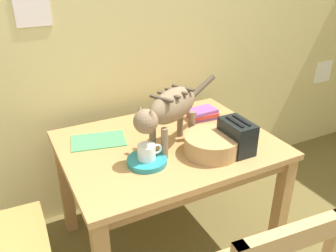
{
  "coord_description": "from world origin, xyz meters",
  "views": [
    {
      "loc": [
        -0.81,
        -0.25,
        1.67
      ],
      "look_at": [
        -0.03,
        1.27,
        0.83
      ],
      "focal_mm": 37.25,
      "sensor_mm": 36.0,
      "label": 1
    }
  ],
  "objects_px": {
    "toaster": "(237,136)",
    "coffee_mug": "(147,152)",
    "magazine": "(98,141)",
    "cat": "(170,109)",
    "book_stack": "(203,114)",
    "wicker_basket": "(212,144)",
    "saucer_bowl": "(147,161)",
    "dining_table": "(168,156)"
  },
  "relations": [
    {
      "from": "magazine",
      "to": "cat",
      "type": "bearing_deg",
      "value": -25.75
    },
    {
      "from": "magazine",
      "to": "book_stack",
      "type": "distance_m",
      "value": 0.69
    },
    {
      "from": "dining_table",
      "to": "saucer_bowl",
      "type": "height_order",
      "value": "saucer_bowl"
    },
    {
      "from": "saucer_bowl",
      "to": "magazine",
      "type": "xyz_separation_m",
      "value": [
        -0.15,
        0.34,
        -0.01
      ]
    },
    {
      "from": "book_stack",
      "to": "wicker_basket",
      "type": "height_order",
      "value": "wicker_basket"
    },
    {
      "from": "cat",
      "to": "saucer_bowl",
      "type": "xyz_separation_m",
      "value": [
        -0.17,
        -0.09,
        -0.22
      ]
    },
    {
      "from": "wicker_basket",
      "to": "magazine",
      "type": "bearing_deg",
      "value": 141.21
    },
    {
      "from": "book_stack",
      "to": "toaster",
      "type": "xyz_separation_m",
      "value": [
        -0.06,
        -0.43,
        0.05
      ]
    },
    {
      "from": "saucer_bowl",
      "to": "coffee_mug",
      "type": "xyz_separation_m",
      "value": [
        0.0,
        0.0,
        0.05
      ]
    },
    {
      "from": "dining_table",
      "to": "book_stack",
      "type": "bearing_deg",
      "value": 28.1
    },
    {
      "from": "book_stack",
      "to": "magazine",
      "type": "bearing_deg",
      "value": 179.38
    },
    {
      "from": "book_stack",
      "to": "toaster",
      "type": "bearing_deg",
      "value": -98.23
    },
    {
      "from": "book_stack",
      "to": "toaster",
      "type": "distance_m",
      "value": 0.44
    },
    {
      "from": "magazine",
      "to": "book_stack",
      "type": "height_order",
      "value": "book_stack"
    },
    {
      "from": "coffee_mug",
      "to": "wicker_basket",
      "type": "height_order",
      "value": "coffee_mug"
    },
    {
      "from": "dining_table",
      "to": "cat",
      "type": "height_order",
      "value": "cat"
    },
    {
      "from": "wicker_basket",
      "to": "saucer_bowl",
      "type": "bearing_deg",
      "value": 170.36
    },
    {
      "from": "coffee_mug",
      "to": "book_stack",
      "type": "relative_size",
      "value": 0.67
    },
    {
      "from": "wicker_basket",
      "to": "cat",
      "type": "bearing_deg",
      "value": 140.39
    },
    {
      "from": "saucer_bowl",
      "to": "book_stack",
      "type": "xyz_separation_m",
      "value": [
        0.54,
        0.33,
        0.02
      ]
    },
    {
      "from": "cat",
      "to": "toaster",
      "type": "xyz_separation_m",
      "value": [
        0.3,
        -0.18,
        -0.15
      ]
    },
    {
      "from": "wicker_basket",
      "to": "toaster",
      "type": "distance_m",
      "value": 0.14
    },
    {
      "from": "cat",
      "to": "saucer_bowl",
      "type": "distance_m",
      "value": 0.29
    },
    {
      "from": "cat",
      "to": "wicker_basket",
      "type": "bearing_deg",
      "value": -155.99
    },
    {
      "from": "book_stack",
      "to": "cat",
      "type": "bearing_deg",
      "value": -146.03
    },
    {
      "from": "saucer_bowl",
      "to": "coffee_mug",
      "type": "bearing_deg",
      "value": 0.0
    },
    {
      "from": "coffee_mug",
      "to": "wicker_basket",
      "type": "distance_m",
      "value": 0.35
    },
    {
      "from": "saucer_bowl",
      "to": "magazine",
      "type": "distance_m",
      "value": 0.37
    },
    {
      "from": "magazine",
      "to": "wicker_basket",
      "type": "xyz_separation_m",
      "value": [
        0.49,
        -0.4,
        0.05
      ]
    },
    {
      "from": "coffee_mug",
      "to": "wicker_basket",
      "type": "bearing_deg",
      "value": -9.73
    },
    {
      "from": "coffee_mug",
      "to": "book_stack",
      "type": "distance_m",
      "value": 0.63
    },
    {
      "from": "dining_table",
      "to": "wicker_basket",
      "type": "xyz_separation_m",
      "value": [
        0.15,
        -0.21,
        0.14
      ]
    },
    {
      "from": "book_stack",
      "to": "toaster",
      "type": "height_order",
      "value": "toaster"
    },
    {
      "from": "cat",
      "to": "wicker_basket",
      "type": "relative_size",
      "value": 2.16
    },
    {
      "from": "dining_table",
      "to": "magazine",
      "type": "bearing_deg",
      "value": 151.09
    },
    {
      "from": "dining_table",
      "to": "book_stack",
      "type": "xyz_separation_m",
      "value": [
        0.34,
        0.18,
        0.12
      ]
    },
    {
      "from": "dining_table",
      "to": "magazine",
      "type": "xyz_separation_m",
      "value": [
        -0.34,
        0.19,
        0.09
      ]
    },
    {
      "from": "cat",
      "to": "toaster",
      "type": "bearing_deg",
      "value": -147.49
    },
    {
      "from": "toaster",
      "to": "coffee_mug",
      "type": "bearing_deg",
      "value": 168.3
    },
    {
      "from": "coffee_mug",
      "to": "wicker_basket",
      "type": "relative_size",
      "value": 0.44
    },
    {
      "from": "saucer_bowl",
      "to": "wicker_basket",
      "type": "distance_m",
      "value": 0.35
    },
    {
      "from": "saucer_bowl",
      "to": "toaster",
      "type": "bearing_deg",
      "value": -11.62
    }
  ]
}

